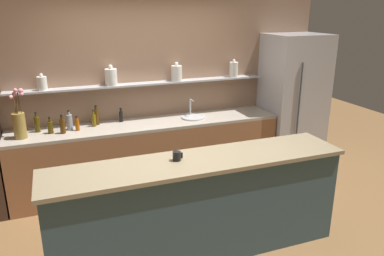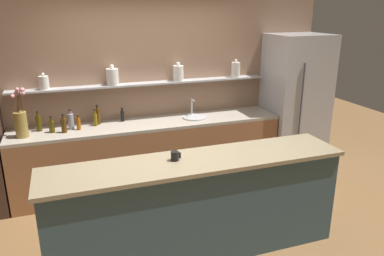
{
  "view_description": "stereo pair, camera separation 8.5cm",
  "coord_description": "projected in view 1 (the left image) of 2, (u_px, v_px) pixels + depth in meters",
  "views": [
    {
      "loc": [
        -1.22,
        -3.45,
        2.4
      ],
      "look_at": [
        0.24,
        0.42,
        1.06
      ],
      "focal_mm": 35.0,
      "sensor_mm": 36.0,
      "label": 1
    },
    {
      "loc": [
        -1.14,
        -3.47,
        2.4
      ],
      "look_at": [
        0.24,
        0.42,
        1.06
      ],
      "focal_mm": 35.0,
      "sensor_mm": 36.0,
      "label": 2
    }
  ],
  "objects": [
    {
      "name": "bottle_oil_4",
      "position": [
        94.0,
        120.0,
        4.84
      ],
      "size": [
        0.05,
        0.05,
        0.22
      ],
      "color": "brown",
      "rests_on": "back_counter_unit"
    },
    {
      "name": "refrigerator",
      "position": [
        293.0,
        102.0,
        5.7
      ],
      "size": [
        0.85,
        0.73,
        2.03
      ],
      "color": "#B7B7BC",
      "rests_on": "ground_plane"
    },
    {
      "name": "back_counter_unit",
      "position": [
        150.0,
        155.0,
        5.15
      ],
      "size": [
        3.59,
        0.62,
        0.92
      ],
      "color": "#99603D",
      "rests_on": "ground_plane"
    },
    {
      "name": "bottle_oil_0",
      "position": [
        37.0,
        124.0,
        4.62
      ],
      "size": [
        0.06,
        0.06,
        0.25
      ],
      "color": "#47380A",
      "rests_on": "back_counter_unit"
    },
    {
      "name": "coffee_mug",
      "position": [
        177.0,
        156.0,
        3.51
      ],
      "size": [
        0.1,
        0.08,
        0.09
      ],
      "color": "black",
      "rests_on": "island_counter"
    },
    {
      "name": "flower_vase",
      "position": [
        19.0,
        123.0,
        4.37
      ],
      "size": [
        0.17,
        0.17,
        0.59
      ],
      "color": "olive",
      "rests_on": "back_counter_unit"
    },
    {
      "name": "bottle_spirit_7",
      "position": [
        96.0,
        117.0,
        4.9
      ],
      "size": [
        0.07,
        0.07,
        0.26
      ],
      "color": "#4C2D0C",
      "rests_on": "back_counter_unit"
    },
    {
      "name": "island_counter",
      "position": [
        199.0,
        207.0,
        3.71
      ],
      "size": [
        2.93,
        0.61,
        1.02
      ],
      "color": "#334C56",
      "rests_on": "ground_plane"
    },
    {
      "name": "sink_fixture",
      "position": [
        193.0,
        116.0,
        5.23
      ],
      "size": [
        0.33,
        0.33,
        0.25
      ],
      "color": "#B7B7BC",
      "rests_on": "back_counter_unit"
    },
    {
      "name": "bottle_sauce_1",
      "position": [
        77.0,
        124.0,
        4.68
      ],
      "size": [
        0.05,
        0.05,
        0.19
      ],
      "color": "#9E4C0A",
      "rests_on": "back_counter_unit"
    },
    {
      "name": "ground_plane",
      "position": [
        185.0,
        230.0,
        4.22
      ],
      "size": [
        12.0,
        12.0,
        0.0
      ],
      "primitive_type": "plane",
      "color": "brown"
    },
    {
      "name": "bottle_oil_5",
      "position": [
        50.0,
        127.0,
        4.57
      ],
      "size": [
        0.06,
        0.06,
        0.21
      ],
      "color": "#47380A",
      "rests_on": "back_counter_unit"
    },
    {
      "name": "bottle_sauce_6",
      "position": [
        121.0,
        116.0,
        5.03
      ],
      "size": [
        0.05,
        0.05,
        0.19
      ],
      "color": "black",
      "rests_on": "back_counter_unit"
    },
    {
      "name": "bottle_spirit_2",
      "position": [
        63.0,
        126.0,
        4.57
      ],
      "size": [
        0.06,
        0.06,
        0.24
      ],
      "color": "#4C2D0C",
      "rests_on": "back_counter_unit"
    },
    {
      "name": "bottle_spirit_3",
      "position": [
        70.0,
        122.0,
        4.7
      ],
      "size": [
        0.07,
        0.07,
        0.26
      ],
      "color": "gray",
      "rests_on": "back_counter_unit"
    },
    {
      "name": "back_wall_unit",
      "position": [
        146.0,
        89.0,
        5.23
      ],
      "size": [
        5.2,
        0.28,
        2.6
      ],
      "color": "#937056",
      "rests_on": "ground_plane"
    }
  ]
}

